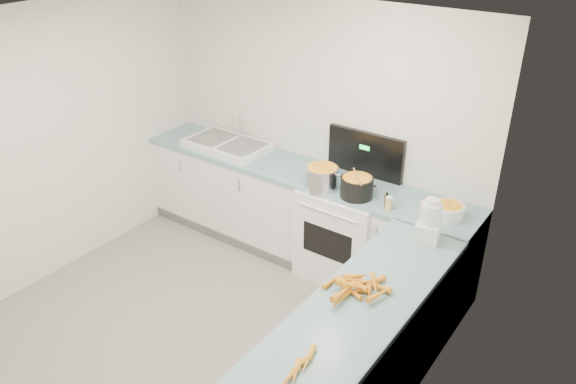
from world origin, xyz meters
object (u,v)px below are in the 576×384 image
Objects in this scene: stove at (346,230)px; steel_pot at (322,178)px; spice_jar at (389,204)px; food_processor at (429,222)px; mixing_bowl at (448,211)px; extract_bottle at (386,201)px; black_pot at (357,188)px; sink at (227,145)px.

stove is 0.61m from steel_pot.
spice_jar is 0.29× the size of food_processor.
spice_jar is (-0.45, -0.16, -0.01)m from mixing_bowl.
mixing_bowl is (0.94, -0.02, 0.52)m from stove.
extract_bottle is 0.99× the size of spice_jar.
black_pot reaches higher than spice_jar.
sink is at bearing 171.76° from steel_pot.
spice_jar is at bearing -7.23° from black_pot.
steel_pot is at bearing -174.92° from black_pot.
sink is 2.88× the size of steel_pot.
stove is 5.54× the size of mixing_bowl.
food_processor is (-0.00, -0.41, 0.09)m from mixing_bowl.
sink is 8.69× the size of extract_bottle.
extract_bottle is (0.62, 0.03, -0.04)m from steel_pot.
extract_bottle is (0.44, -0.14, 0.52)m from stove.
food_processor is at bearing -12.92° from steel_pot.
sink is 2.49× the size of food_processor.
stove reaches higher than steel_pot.
steel_pot reaches higher than extract_bottle.
black_pot is at bearing 5.08° from steel_pot.
stove is at bearing 43.48° from steel_pot.
food_processor is (1.11, -0.26, 0.06)m from steel_pot.
food_processor is at bearing -10.44° from sink.
food_processor is (0.78, -0.29, 0.07)m from black_pot.
mixing_bowl is 0.48m from spice_jar.
stove reaches higher than spice_jar.
stove is 13.74× the size of extract_bottle.
mixing_bowl is at bearing 7.64° from steel_pot.
stove is 4.55× the size of steel_pot.
spice_jar is (0.67, -0.01, -0.04)m from steel_pot.
steel_pot is at bearing 167.08° from food_processor.
black_pot is 2.83× the size of spice_jar.
black_pot reaches higher than mixing_bowl.
black_pot is at bearing 159.85° from food_processor.
steel_pot is (-0.18, -0.17, 0.56)m from stove.
extract_bottle is at bearing 149.75° from food_processor.
sink is at bearing 169.56° from food_processor.
steel_pot is 1.14m from food_processor.
sink is 1.62m from black_pot.
food_processor is (2.39, -0.44, 0.11)m from sink.
extract_bottle is (0.29, 0.00, -0.03)m from black_pot.
steel_pot is at bearing -136.52° from stove.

